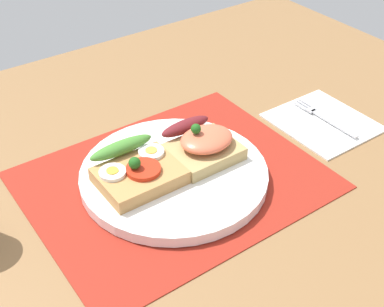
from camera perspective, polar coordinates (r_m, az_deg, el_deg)
The scene contains 7 objects.
ground_plane at distance 73.66cm, azimuth -1.91°, elevation -3.89°, with size 120.00×90.00×3.20cm, color brown.
placemat at distance 72.53cm, azimuth -1.94°, elevation -2.84°, with size 38.51×30.98×0.30cm, color maroon.
plate at distance 71.94cm, azimuth -1.95°, elevation -2.28°, with size 25.46×25.46×1.54cm, color white.
sandwich_egg_tomato at distance 69.47cm, azimuth -6.00°, elevation -1.80°, with size 10.56×9.78×4.16cm.
sandwich_salmon at distance 73.10cm, azimuth 1.06°, elevation 1.11°, with size 9.30×9.25×5.36cm.
napkin at distance 86.42cm, azimuth 13.89°, elevation 3.37°, with size 13.68×14.87×0.60cm, color white.
fork at distance 86.72cm, azimuth 13.95°, elevation 3.85°, with size 1.62×12.85×0.32cm.
Camera 1 is at (-30.30, -46.94, 46.40)cm, focal length 49.56 mm.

